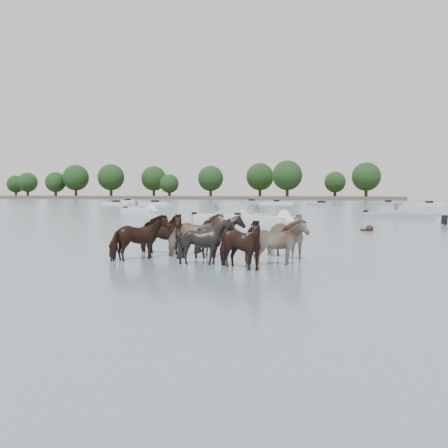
% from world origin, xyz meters
% --- Properties ---
extents(ground, '(400.00, 400.00, 0.00)m').
position_xyz_m(ground, '(0.00, 0.00, 0.00)').
color(ground, slate).
rests_on(ground, ground).
extents(shoreline, '(160.00, 30.00, 1.00)m').
position_xyz_m(shoreline, '(-70.00, 150.00, 0.50)').
color(shoreline, '#4C4233').
rests_on(shoreline, ground).
extents(pony_herd, '(6.43, 4.40, 1.64)m').
position_xyz_m(pony_herd, '(0.48, 1.36, 0.66)').
color(pony_herd, black).
rests_on(pony_herd, ground).
extents(swimming_pony, '(0.72, 0.44, 0.44)m').
position_xyz_m(swimming_pony, '(4.68, 15.72, 0.10)').
color(swimming_pony, black).
rests_on(swimming_pony, ground).
extents(motorboat_a, '(4.86, 2.50, 1.92)m').
position_xyz_m(motorboat_a, '(-5.94, 23.22, 0.23)').
color(motorboat_a, silver).
rests_on(motorboat_a, ground).
extents(motorboat_b, '(5.59, 4.03, 1.92)m').
position_xyz_m(motorboat_b, '(-2.25, 21.05, 0.23)').
color(motorboat_b, silver).
rests_on(motorboat_b, ground).
extents(motorboat_c, '(6.55, 2.91, 1.92)m').
position_xyz_m(motorboat_c, '(7.46, 30.77, 0.22)').
color(motorboat_c, gray).
rests_on(motorboat_c, ground).
extents(motorboat_f, '(4.95, 2.78, 1.92)m').
position_xyz_m(motorboat_f, '(-19.37, 35.03, 0.23)').
color(motorboat_f, silver).
rests_on(motorboat_f, ground).
extents(distant_flotilla, '(104.51, 25.67, 0.93)m').
position_xyz_m(distant_flotilla, '(-0.89, 74.32, 0.26)').
color(distant_flotilla, silver).
rests_on(distant_flotilla, ground).
extents(treeline, '(145.74, 22.33, 12.57)m').
position_xyz_m(treeline, '(-67.29, 148.56, 7.05)').
color(treeline, '#382619').
rests_on(treeline, ground).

